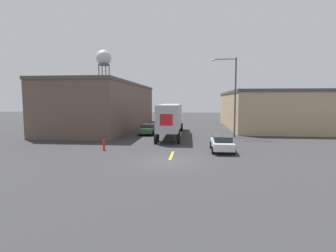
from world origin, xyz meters
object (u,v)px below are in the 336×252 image
object	(u,v)px
street_lamp	(233,92)
fire_hydrant	(104,145)
semi_truck	(171,117)
parked_car_right_near	(222,143)
parked_car_left_far	(148,129)
water_tower	(104,60)

from	to	relation	value
street_lamp	fire_hydrant	world-z (taller)	street_lamp
street_lamp	semi_truck	bearing A→B (deg)	171.86
semi_truck	parked_car_right_near	xyz separation A→B (m)	(5.35, -10.08, -1.65)
parked_car_left_far	water_tower	bearing A→B (deg)	115.83
street_lamp	fire_hydrant	xyz separation A→B (m)	(-12.55, -9.69, -4.99)
parked_car_left_far	fire_hydrant	distance (m)	11.63
water_tower	parked_car_right_near	bearing A→B (deg)	-61.40
semi_truck	parked_car_right_near	distance (m)	11.53
semi_truck	water_tower	xyz separation A→B (m)	(-24.09, 43.91, 14.25)
water_tower	fire_hydrant	xyz separation A→B (m)	(18.97, -54.67, -16.16)
parked_car_left_far	fire_hydrant	world-z (taller)	parked_car_left_far
parked_car_right_near	fire_hydrant	world-z (taller)	parked_car_right_near
semi_truck	fire_hydrant	xyz separation A→B (m)	(-5.12, -10.76, -1.91)
parked_car_right_near	fire_hydrant	size ratio (longest dim) A/B	4.30
water_tower	street_lamp	size ratio (longest dim) A/B	2.05
semi_truck	fire_hydrant	size ratio (longest dim) A/B	15.63
parked_car_right_near	semi_truck	bearing A→B (deg)	117.98
water_tower	street_lamp	bearing A→B (deg)	-54.98
street_lamp	fire_hydrant	distance (m)	16.63
water_tower	street_lamp	world-z (taller)	water_tower
parked_car_left_far	street_lamp	distance (m)	11.75
parked_car_left_far	water_tower	xyz separation A→B (m)	(-20.91, 43.20, 15.90)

